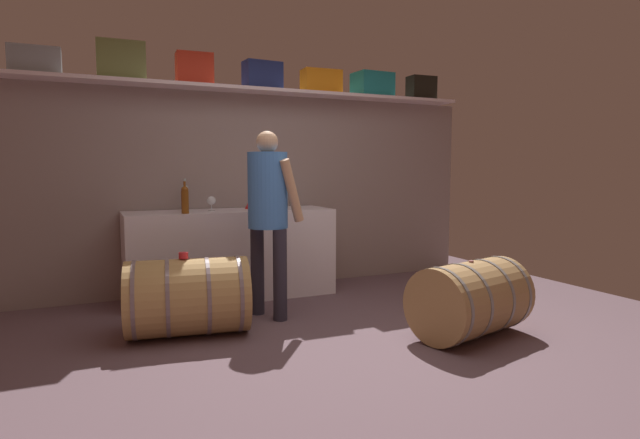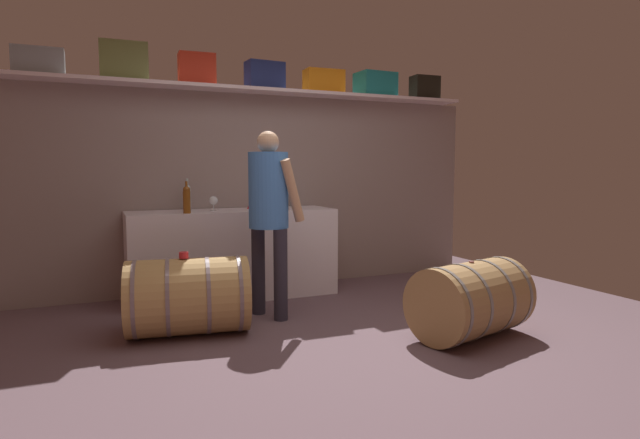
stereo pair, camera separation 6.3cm
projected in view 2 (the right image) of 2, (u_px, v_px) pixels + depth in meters
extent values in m
cube|color=#644D55|center=(323.00, 331.00, 3.99)|extent=(6.13, 7.59, 0.02)
cube|color=gray|center=(259.00, 192.00, 5.40)|extent=(4.93, 0.10, 1.99)
cube|color=silver|center=(262.00, 91.00, 5.16)|extent=(4.53, 0.40, 0.03)
cube|color=gray|center=(39.00, 62.00, 4.37)|extent=(0.40, 0.21, 0.23)
cube|color=olive|center=(124.00, 62.00, 4.63)|extent=(0.41, 0.27, 0.33)
cube|color=red|center=(197.00, 70.00, 4.89)|extent=(0.34, 0.21, 0.30)
cube|color=navy|center=(265.00, 76.00, 5.16)|extent=(0.38, 0.23, 0.27)
cube|color=orange|center=(324.00, 82.00, 5.41)|extent=(0.41, 0.23, 0.24)
cube|color=teal|center=(375.00, 85.00, 5.66)|extent=(0.42, 0.31, 0.26)
cube|color=black|center=(425.00, 88.00, 5.92)|extent=(0.32, 0.21, 0.27)
cube|color=white|center=(233.00, 254.00, 4.98)|extent=(1.95, 0.60, 0.84)
cylinder|color=brown|center=(187.00, 202.00, 4.57)|extent=(0.07, 0.07, 0.20)
sphere|color=brown|center=(186.00, 190.00, 4.56)|extent=(0.06, 0.06, 0.06)
cylinder|color=brown|center=(186.00, 185.00, 4.55)|extent=(0.02, 0.02, 0.07)
cylinder|color=black|center=(285.00, 197.00, 5.36)|extent=(0.08, 0.08, 0.20)
sphere|color=black|center=(285.00, 186.00, 5.35)|extent=(0.07, 0.07, 0.07)
cylinder|color=black|center=(285.00, 182.00, 5.35)|extent=(0.03, 0.03, 0.07)
cylinder|color=#ACBEBA|center=(187.00, 200.00, 4.89)|extent=(0.06, 0.06, 0.20)
sphere|color=#ACBEBA|center=(187.00, 188.00, 4.87)|extent=(0.06, 0.06, 0.06)
cylinder|color=#ACBEBA|center=(187.00, 183.00, 4.87)|extent=(0.02, 0.02, 0.08)
cylinder|color=white|center=(214.00, 211.00, 4.85)|extent=(0.06, 0.06, 0.00)
cylinder|color=white|center=(214.00, 207.00, 4.85)|extent=(0.01, 0.01, 0.06)
sphere|color=white|center=(213.00, 200.00, 4.84)|extent=(0.08, 0.08, 0.08)
sphere|color=maroon|center=(213.00, 202.00, 4.84)|extent=(0.05, 0.05, 0.05)
cone|color=red|center=(252.00, 203.00, 5.12)|extent=(0.11, 0.11, 0.11)
cylinder|color=tan|center=(188.00, 296.00, 3.85)|extent=(0.95, 0.69, 0.57)
cylinder|color=slate|center=(136.00, 299.00, 3.76)|extent=(0.11, 0.58, 0.58)
cylinder|color=slate|center=(169.00, 297.00, 3.81)|extent=(0.11, 0.58, 0.58)
cylinder|color=slate|center=(207.00, 295.00, 3.89)|extent=(0.11, 0.58, 0.58)
cylinder|color=slate|center=(238.00, 293.00, 3.94)|extent=(0.11, 0.58, 0.58)
cylinder|color=#88404B|center=(187.00, 258.00, 3.82)|extent=(0.04, 0.04, 0.01)
cylinder|color=#A17948|center=(470.00, 300.00, 3.79)|extent=(0.96, 0.74, 0.55)
cylinder|color=gray|center=(439.00, 308.00, 3.57)|extent=(0.16, 0.55, 0.56)
cylinder|color=gray|center=(459.00, 303.00, 3.70)|extent=(0.16, 0.55, 0.56)
cylinder|color=gray|center=(482.00, 297.00, 3.87)|extent=(0.16, 0.55, 0.56)
cylinder|color=gray|center=(499.00, 292.00, 4.00)|extent=(0.16, 0.55, 0.56)
cylinder|color=#935351|center=(472.00, 262.00, 3.76)|extent=(0.04, 0.04, 0.01)
cylinder|color=red|center=(184.00, 255.00, 3.81)|extent=(0.07, 0.07, 0.05)
cylinder|color=#2D2A38|center=(281.00, 275.00, 4.21)|extent=(0.11, 0.11, 0.75)
cylinder|color=#2D2A38|center=(258.00, 270.00, 4.40)|extent=(0.11, 0.11, 0.75)
cylinder|color=#427ED2|center=(268.00, 190.00, 4.24)|extent=(0.33, 0.33, 0.62)
sphere|color=tan|center=(268.00, 142.00, 4.20)|extent=(0.18, 0.18, 0.18)
cylinder|color=tan|center=(293.00, 191.00, 4.18)|extent=(0.25, 0.17, 0.52)
cylinder|color=tan|center=(262.00, 189.00, 4.43)|extent=(0.26, 0.17, 0.52)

